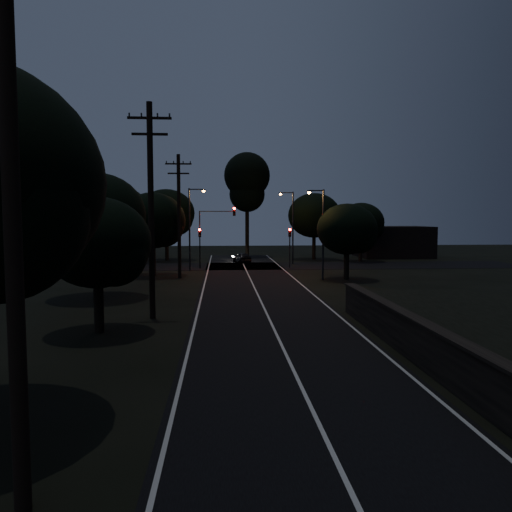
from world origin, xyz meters
TOP-DOWN VIEW (x-y plane):
  - ground at (0.00, 0.00)m, footprint 160.00×160.00m
  - road_surface at (0.00, 31.12)m, footprint 60.00×70.00m
  - utility_pole_near at (-6.00, -2.00)m, footprint 2.20×0.30m
  - utility_pole_mid at (-6.00, 15.00)m, footprint 2.20×0.30m
  - utility_pole_far at (-6.00, 32.00)m, footprint 2.20×0.30m
  - tree_left_b at (-7.83, 11.90)m, footprint 4.84×4.84m
  - tree_left_c at (-10.27, 21.87)m, footprint 6.41×6.41m
  - tree_left_d at (-8.29, 33.88)m, footprint 5.84×5.84m
  - tree_far_nw at (-8.76, 49.86)m, footprint 6.77×6.77m
  - tree_far_w at (-13.76, 45.86)m, footprint 6.89×6.89m
  - tree_far_ne at (9.23, 49.87)m, footprint 6.45×6.45m
  - tree_far_e at (14.19, 46.89)m, footprint 5.44×5.44m
  - tree_right_a at (8.18, 29.90)m, footprint 5.00×5.00m
  - tall_pine at (1.00, 55.00)m, footprint 6.02×6.02m
  - building_left at (-20.00, 52.00)m, footprint 10.00×8.00m
  - building_right at (20.00, 53.00)m, footprint 9.00×7.00m
  - signal_left at (-4.60, 39.99)m, footprint 0.28×0.35m
  - signal_right at (4.60, 39.99)m, footprint 0.28×0.35m
  - signal_mast at (-2.91, 39.99)m, footprint 3.70×0.35m
  - streetlight_a at (-5.31, 38.00)m, footprint 1.66×0.26m
  - streetlight_b at (5.31, 44.00)m, footprint 1.66×0.26m
  - streetlight_c at (5.83, 30.00)m, footprint 1.46×0.26m
  - car at (-0.07, 46.00)m, footprint 2.24×3.76m

SIDE VIEW (x-z plane):
  - ground at x=0.00m, z-range 0.00..0.00m
  - road_surface at x=0.00m, z-range 0.00..0.03m
  - car at x=-0.07m, z-range 0.00..1.20m
  - building_right at x=20.00m, z-range 0.00..4.00m
  - building_left at x=-20.00m, z-range 0.00..4.40m
  - signal_left at x=-4.60m, z-range 0.79..4.89m
  - signal_right at x=4.60m, z-range 0.79..4.89m
  - tree_left_b at x=-7.83m, z-range 0.91..7.06m
  - tree_right_a at x=8.18m, z-range 0.94..7.29m
  - signal_mast at x=-2.91m, z-range 1.21..7.46m
  - streetlight_c at x=5.83m, z-range 0.60..8.10m
  - tree_far_e at x=14.19m, z-range 1.02..7.93m
  - streetlight_a at x=-5.31m, z-range 0.64..8.64m
  - streetlight_b at x=5.31m, z-range 0.64..8.64m
  - tree_left_d at x=-8.29m, z-range 1.10..8.50m
  - tree_left_c at x=-10.27m, z-range 1.19..9.28m
  - tree_far_ne at x=9.23m, z-range 1.20..9.36m
  - utility_pole_far at x=-6.00m, z-range 0.23..10.73m
  - tree_far_nw at x=-8.76m, z-range 1.27..9.84m
  - tree_far_w at x=-13.76m, z-range 1.32..10.11m
  - utility_pole_mid at x=-6.00m, z-range 0.24..11.24m
  - utility_pole_near at x=-6.00m, z-range 0.25..12.25m
  - tall_pine at x=1.00m, z-range 3.02..16.69m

